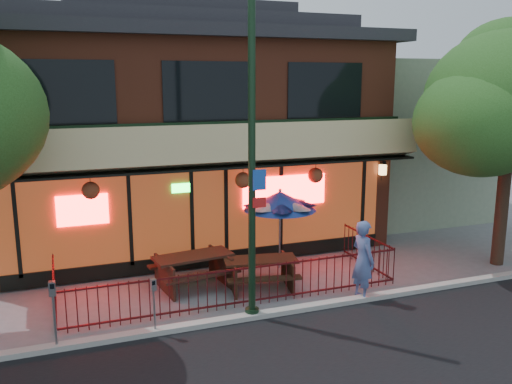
% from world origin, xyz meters
% --- Properties ---
extents(ground, '(80.00, 80.00, 0.00)m').
position_xyz_m(ground, '(0.00, 0.00, 0.00)').
color(ground, gray).
rests_on(ground, ground).
extents(curb, '(80.00, 0.25, 0.12)m').
position_xyz_m(curb, '(0.00, -0.50, 0.06)').
color(curb, '#999993').
rests_on(curb, ground).
extents(restaurant_building, '(12.96, 9.49, 8.05)m').
position_xyz_m(restaurant_building, '(0.00, 7.11, 4.13)').
color(restaurant_building, brown).
rests_on(restaurant_building, ground).
extents(neighbor_building, '(6.00, 7.00, 6.00)m').
position_xyz_m(neighbor_building, '(9.00, 7.70, 3.00)').
color(neighbor_building, gray).
rests_on(neighbor_building, ground).
extents(patio_fence, '(8.44, 2.62, 1.00)m').
position_xyz_m(patio_fence, '(0.00, 0.50, 0.63)').
color(patio_fence, '#460F12').
rests_on(patio_fence, ground).
extents(street_light, '(0.43, 0.32, 7.00)m').
position_xyz_m(street_light, '(0.00, -0.40, 3.15)').
color(street_light, black).
rests_on(street_light, ground).
extents(street_tree_right, '(4.80, 4.80, 7.02)m').
position_xyz_m(street_tree_right, '(8.04, 0.59, 4.96)').
color(street_tree_right, '#382B1C').
rests_on(street_tree_right, ground).
extents(picnic_table_left, '(2.21, 1.81, 0.86)m').
position_xyz_m(picnic_table_left, '(-0.80, 1.87, 0.57)').
color(picnic_table_left, '#3A1E15').
rests_on(picnic_table_left, ground).
extents(picnic_table_right, '(2.10, 1.75, 0.80)m').
position_xyz_m(picnic_table_right, '(0.80, 1.16, 0.53)').
color(picnic_table_right, '#331E12').
rests_on(picnic_table_right, ground).
extents(patio_umbrella, '(2.04, 2.04, 2.33)m').
position_xyz_m(patio_umbrella, '(1.86, 2.40, 1.99)').
color(patio_umbrella, gray).
rests_on(patio_umbrella, ground).
extents(pedestrian, '(0.56, 0.78, 1.99)m').
position_xyz_m(pedestrian, '(2.91, -0.35, 0.99)').
color(pedestrian, '#4C6099').
rests_on(pedestrian, ground).
extents(parking_meter_near, '(0.13, 0.11, 1.23)m').
position_xyz_m(parking_meter_near, '(-2.23, -0.48, 0.83)').
color(parking_meter_near, gray).
rests_on(parking_meter_near, ground).
extents(parking_meter_far, '(0.14, 0.12, 1.45)m').
position_xyz_m(parking_meter_far, '(-4.20, -0.48, 0.98)').
color(parking_meter_far, gray).
rests_on(parking_meter_far, ground).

